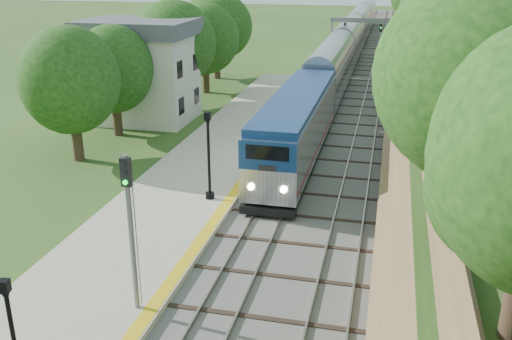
% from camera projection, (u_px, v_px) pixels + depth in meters
% --- Properties ---
extents(trackbed, '(9.50, 170.00, 0.28)m').
position_uv_depth(trackbed, '(363.00, 65.00, 70.82)').
color(trackbed, '#4C4944').
rests_on(trackbed, ground).
extents(platform, '(6.40, 68.00, 0.38)m').
position_uv_depth(platform, '(187.00, 189.00, 32.17)').
color(platform, '#A9A188').
rests_on(platform, ground).
extents(yellow_stripe, '(0.55, 68.00, 0.01)m').
position_uv_depth(yellow_stripe, '(236.00, 190.00, 31.49)').
color(yellow_stripe, gold).
rests_on(yellow_stripe, platform).
extents(embankment, '(10.64, 170.00, 11.70)m').
position_uv_depth(embankment, '(434.00, 52.00, 68.36)').
color(embankment, brown).
rests_on(embankment, ground).
extents(station_building, '(8.60, 6.60, 8.00)m').
position_uv_depth(station_building, '(141.00, 70.00, 45.50)').
color(station_building, white).
rests_on(station_building, ground).
extents(signal_gantry, '(8.40, 0.38, 6.20)m').
position_uv_depth(signal_gantry, '(367.00, 31.00, 64.50)').
color(signal_gantry, slate).
rests_on(signal_gantry, ground).
extents(trees_behind_platform, '(7.82, 53.32, 7.21)m').
position_uv_depth(trees_behind_platform, '(121.00, 91.00, 36.22)').
color(trees_behind_platform, '#332316').
rests_on(trees_behind_platform, ground).
extents(train, '(2.93, 97.61, 4.31)m').
position_uv_depth(train, '(348.00, 46.00, 71.52)').
color(train, black).
rests_on(train, trackbed).
extents(lamppost_far, '(0.47, 0.47, 4.74)m').
position_uv_depth(lamppost_far, '(209.00, 161.00, 29.70)').
color(lamppost_far, black).
rests_on(lamppost_far, platform).
extents(signal_platform, '(0.35, 0.27, 5.90)m').
position_uv_depth(signal_platform, '(130.00, 217.00, 19.64)').
color(signal_platform, slate).
rests_on(signal_platform, platform).
extents(signal_farside, '(0.36, 0.28, 6.47)m').
position_uv_depth(signal_farside, '(400.00, 102.00, 35.39)').
color(signal_farside, slate).
rests_on(signal_farside, ground).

